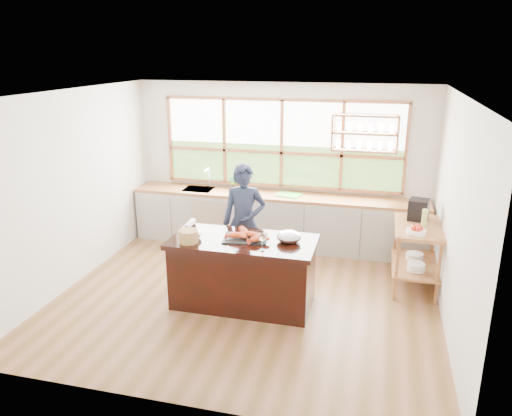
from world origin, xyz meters
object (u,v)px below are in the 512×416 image
(cook, at_px, (244,223))
(wicker_basket, at_px, (189,236))
(island, at_px, (243,272))
(espresso_machine, at_px, (419,210))

(cook, bearing_deg, wicker_basket, -122.29)
(island, relative_size, wicker_basket, 7.51)
(espresso_machine, height_order, wicker_basket, espresso_machine)
(island, bearing_deg, cook, 104.41)
(island, relative_size, espresso_machine, 6.26)
(espresso_machine, bearing_deg, cook, -154.34)
(island, height_order, wicker_basket, wicker_basket)
(island, bearing_deg, wicker_basket, -158.46)
(island, height_order, cook, cook)
(wicker_basket, bearing_deg, island, 21.54)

